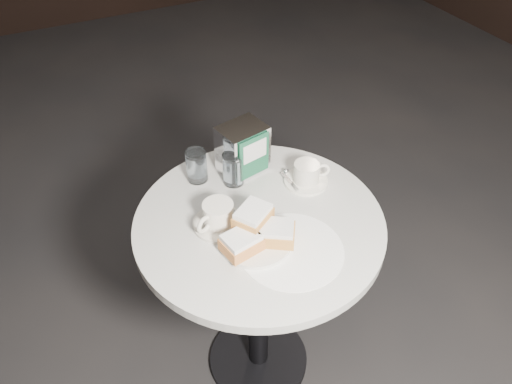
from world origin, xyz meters
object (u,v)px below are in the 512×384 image
object	(u,v)px
beignet_plate	(256,234)
napkin_dispenser	(243,149)
coffee_cup_right	(307,175)
water_glass_right	(233,169)
cafe_table	(259,266)
water_glass_left	(197,166)
coffee_cup_left	(218,216)

from	to	relation	value
beignet_plate	napkin_dispenser	world-z (taller)	napkin_dispenser
beignet_plate	coffee_cup_right	world-z (taller)	beignet_plate
water_glass_right	beignet_plate	bearing A→B (deg)	-101.00
cafe_table	coffee_cup_right	world-z (taller)	coffee_cup_right
water_glass_left	napkin_dispenser	xyz separation A→B (m)	(0.14, -0.02, 0.03)
beignet_plate	water_glass_right	size ratio (longest dim) A/B	2.12
napkin_dispenser	coffee_cup_right	bearing A→B (deg)	-55.79
cafe_table	napkin_dispenser	xyz separation A→B (m)	(0.05, 0.22, 0.28)
beignet_plate	water_glass_left	size ratio (longest dim) A/B	2.14
beignet_plate	coffee_cup_left	size ratio (longest dim) A/B	1.13
napkin_dispenser	water_glass_left	bearing A→B (deg)	159.52
coffee_cup_right	water_glass_left	size ratio (longest dim) A/B	1.60
water_glass_left	napkin_dispenser	world-z (taller)	napkin_dispenser
water_glass_right	coffee_cup_right	bearing A→B (deg)	-26.65
cafe_table	beignet_plate	bearing A→B (deg)	-121.03
coffee_cup_left	water_glass_right	xyz separation A→B (m)	(0.11, 0.15, 0.02)
coffee_cup_right	water_glass_right	distance (m)	0.22
cafe_table	water_glass_left	world-z (taller)	water_glass_left
water_glass_left	napkin_dispenser	size ratio (longest dim) A/B	0.65
coffee_cup_right	water_glass_left	world-z (taller)	water_glass_left
water_glass_right	napkin_dispenser	xyz separation A→B (m)	(0.05, 0.04, 0.03)
water_glass_left	water_glass_right	xyz separation A→B (m)	(0.09, -0.06, 0.00)
beignet_plate	coffee_cup_left	world-z (taller)	beignet_plate
cafe_table	napkin_dispenser	bearing A→B (deg)	76.20
water_glass_left	cafe_table	bearing A→B (deg)	-69.60
coffee_cup_right	cafe_table	bearing A→B (deg)	-143.19
napkin_dispenser	coffee_cup_left	bearing A→B (deg)	-142.95
coffee_cup_left	coffee_cup_right	world-z (taller)	coffee_cup_left
coffee_cup_right	napkin_dispenser	world-z (taller)	napkin_dispenser
cafe_table	water_glass_left	xyz separation A→B (m)	(-0.09, 0.24, 0.25)
beignet_plate	napkin_dispenser	bearing A→B (deg)	71.29
coffee_cup_left	coffee_cup_right	distance (m)	0.31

